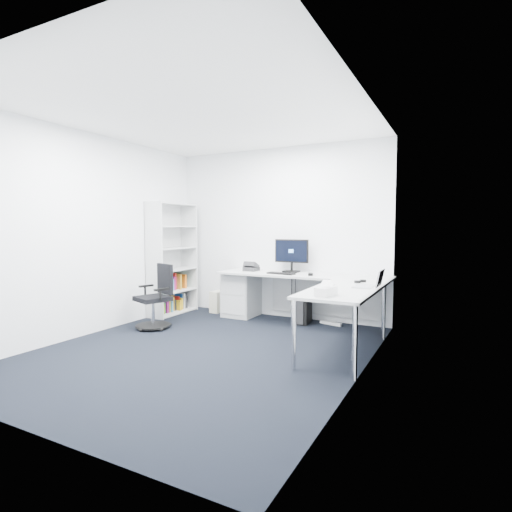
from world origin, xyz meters
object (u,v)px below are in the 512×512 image
at_px(task_chair, 153,297).
at_px(monitor, 291,255).
at_px(l_desk, 293,303).
at_px(laptop, 364,278).
at_px(bookshelf, 172,259).

bearing_deg(task_chair, monitor, 62.38).
bearing_deg(l_desk, laptop, -26.13).
xyz_separation_m(l_desk, bookshelf, (-2.17, 0.05, 0.55)).
relative_size(l_desk, bookshelf, 1.39).
bearing_deg(monitor, l_desk, -66.32).
xyz_separation_m(monitor, laptop, (1.34, -1.06, -0.15)).
xyz_separation_m(l_desk, laptop, (1.10, -0.54, 0.49)).
xyz_separation_m(task_chair, monitor, (1.55, 1.39, 0.56)).
relative_size(l_desk, monitor, 4.73).
bearing_deg(bookshelf, monitor, 13.80).
bearing_deg(monitor, laptop, -39.31).
xyz_separation_m(bookshelf, monitor, (1.94, 0.48, 0.09)).
distance_m(bookshelf, laptop, 3.33).
bearing_deg(task_chair, bookshelf, 133.31).
height_order(l_desk, bookshelf, bookshelf).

